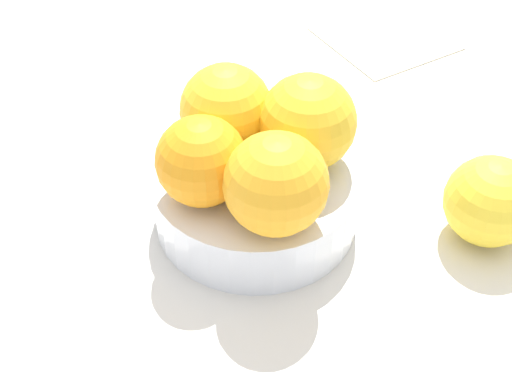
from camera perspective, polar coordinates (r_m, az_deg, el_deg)
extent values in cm
cube|color=silver|center=(53.91, 0.00, -2.85)|extent=(110.00, 110.00, 2.00)
cylinder|color=silver|center=(52.92, 0.00, -1.79)|extent=(9.47, 9.47, 0.80)
cylinder|color=silver|center=(51.65, 0.00, -0.36)|extent=(15.28, 15.28, 4.44)
sphere|color=yellow|center=(49.27, 4.26, 5.75)|extent=(7.02, 7.02, 7.02)
sphere|color=yellow|center=(50.55, -2.46, 6.78)|extent=(6.81, 6.81, 6.81)
sphere|color=#F9A823|center=(44.26, 1.65, 0.68)|extent=(6.91, 6.91, 6.91)
sphere|color=orange|center=(46.54, -4.50, 2.55)|extent=(6.30, 6.30, 6.30)
sphere|color=yellow|center=(52.43, 18.73, -0.72)|extent=(6.69, 6.69, 6.69)
cube|color=beige|center=(75.30, 10.54, 12.36)|extent=(15.32, 15.32, 0.30)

